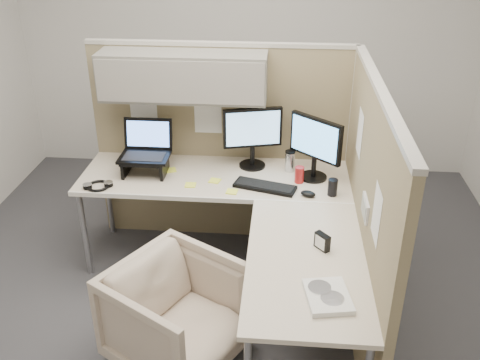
# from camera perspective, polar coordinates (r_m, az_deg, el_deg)

# --- Properties ---
(ground) EXTENTS (4.50, 4.50, 0.00)m
(ground) POSITION_cam_1_polar(r_m,az_deg,el_deg) (3.90, -1.82, -12.81)
(ground) COLOR #36353A
(ground) RESTS_ON ground
(partition_back) EXTENTS (2.00, 0.36, 1.63)m
(partition_back) POSITION_cam_1_polar(r_m,az_deg,el_deg) (4.08, -3.76, 7.01)
(partition_back) COLOR #8C7D5B
(partition_back) RESTS_ON ground
(partition_right) EXTENTS (0.07, 2.03, 1.63)m
(partition_right) POSITION_cam_1_polar(r_m,az_deg,el_deg) (3.39, 13.14, -3.47)
(partition_right) COLOR #8C7D5B
(partition_right) RESTS_ON ground
(desk) EXTENTS (2.00, 1.98, 0.73)m
(desk) POSITION_cam_1_polar(r_m,az_deg,el_deg) (3.59, 0.22, -3.23)
(desk) COLOR beige
(desk) RESTS_ON ground
(office_chair) EXTENTS (0.92, 0.93, 0.72)m
(office_chair) POSITION_cam_1_polar(r_m,az_deg,el_deg) (3.30, -6.69, -13.67)
(office_chair) COLOR #BDAD96
(office_chair) RESTS_ON ground
(monitor_left) EXTENTS (0.43, 0.20, 0.47)m
(monitor_left) POSITION_cam_1_polar(r_m,az_deg,el_deg) (3.98, 1.36, 5.04)
(monitor_left) COLOR black
(monitor_left) RESTS_ON desk
(monitor_right) EXTENTS (0.35, 0.32, 0.47)m
(monitor_right) POSITION_cam_1_polar(r_m,az_deg,el_deg) (3.83, 8.03, 3.89)
(monitor_right) COLOR black
(monitor_right) RESTS_ON desk
(laptop_station) EXTENTS (0.36, 0.31, 0.38)m
(laptop_station) POSITION_cam_1_polar(r_m,az_deg,el_deg) (4.00, -10.04, 2.73)
(laptop_station) COLOR black
(laptop_station) RESTS_ON desk
(keyboard) EXTENTS (0.46, 0.26, 0.02)m
(keyboard) POSITION_cam_1_polar(r_m,az_deg,el_deg) (3.77, 2.66, -0.71)
(keyboard) COLOR black
(keyboard) RESTS_ON desk
(mouse) EXTENTS (0.12, 0.10, 0.04)m
(mouse) POSITION_cam_1_polar(r_m,az_deg,el_deg) (3.69, 7.28, -1.47)
(mouse) COLOR black
(mouse) RESTS_ON desk
(travel_mug) EXTENTS (0.08, 0.08, 0.16)m
(travel_mug) POSITION_cam_1_polar(r_m,az_deg,el_deg) (4.00, 5.34, 2.03)
(travel_mug) COLOR silver
(travel_mug) RESTS_ON desk
(soda_can_green) EXTENTS (0.07, 0.07, 0.12)m
(soda_can_green) POSITION_cam_1_polar(r_m,az_deg,el_deg) (3.71, 9.85, -0.78)
(soda_can_green) COLOR black
(soda_can_green) RESTS_ON desk
(soda_can_silver) EXTENTS (0.07, 0.07, 0.12)m
(soda_can_silver) POSITION_cam_1_polar(r_m,az_deg,el_deg) (3.85, 6.35, 0.56)
(soda_can_silver) COLOR #B21E1E
(soda_can_silver) RESTS_ON desk
(sticky_note_a) EXTENTS (0.08, 0.08, 0.01)m
(sticky_note_a) POSITION_cam_1_polar(r_m,az_deg,el_deg) (3.82, -5.31, -0.53)
(sticky_note_a) COLOR #F4FF43
(sticky_note_a) RESTS_ON desk
(sticky_note_c) EXTENTS (0.10, 0.10, 0.01)m
(sticky_note_c) POSITION_cam_1_polar(r_m,az_deg,el_deg) (4.05, -7.38, 1.07)
(sticky_note_c) COLOR #F4FF43
(sticky_note_c) RESTS_ON desk
(sticky_note_b) EXTENTS (0.08, 0.08, 0.01)m
(sticky_note_b) POSITION_cam_1_polar(r_m,az_deg,el_deg) (3.72, -0.87, -1.24)
(sticky_note_b) COLOR #F4FF43
(sticky_note_b) RESTS_ON desk
(sticky_note_d) EXTENTS (0.09, 0.09, 0.01)m
(sticky_note_d) POSITION_cam_1_polar(r_m,az_deg,el_deg) (3.87, -2.71, -0.07)
(sticky_note_d) COLOR #F4FF43
(sticky_note_d) RESTS_ON desk
(headphones) EXTENTS (0.21, 0.21, 0.03)m
(headphones) POSITION_cam_1_polar(r_m,az_deg,el_deg) (3.91, -14.90, -0.59)
(headphones) COLOR black
(headphones) RESTS_ON desk
(paper_stack) EXTENTS (0.26, 0.31, 0.03)m
(paper_stack) POSITION_cam_1_polar(r_m,az_deg,el_deg) (2.81, 9.33, -12.14)
(paper_stack) COLOR white
(paper_stack) RESTS_ON desk
(desk_clock) EXTENTS (0.09, 0.10, 0.10)m
(desk_clock) POSITION_cam_1_polar(r_m,az_deg,el_deg) (3.15, 8.75, -6.52)
(desk_clock) COLOR black
(desk_clock) RESTS_ON desk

